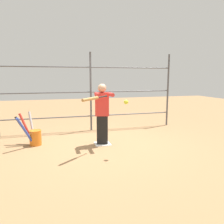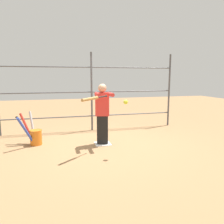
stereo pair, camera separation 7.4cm
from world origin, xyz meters
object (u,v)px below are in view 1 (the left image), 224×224
(batter, at_px, (102,112))
(baseball_bat_swinging, at_px, (92,98))
(softball_in_flight, at_px, (126,102))
(bat_bucket, at_px, (33,135))

(batter, distance_m, baseball_bat_swinging, 0.92)
(baseball_bat_swinging, xyz_separation_m, softball_in_flight, (-0.69, 0.21, -0.07))
(bat_bucket, bearing_deg, baseball_bat_swinging, 139.35)
(batter, height_order, softball_in_flight, batter)
(batter, relative_size, baseball_bat_swinging, 2.32)
(batter, relative_size, bat_bucket, 1.86)
(batter, bearing_deg, baseball_bat_swinging, 61.93)
(softball_in_flight, bearing_deg, baseball_bat_swinging, -17.13)
(softball_in_flight, height_order, bat_bucket, softball_in_flight)
(softball_in_flight, relative_size, bat_bucket, 0.11)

